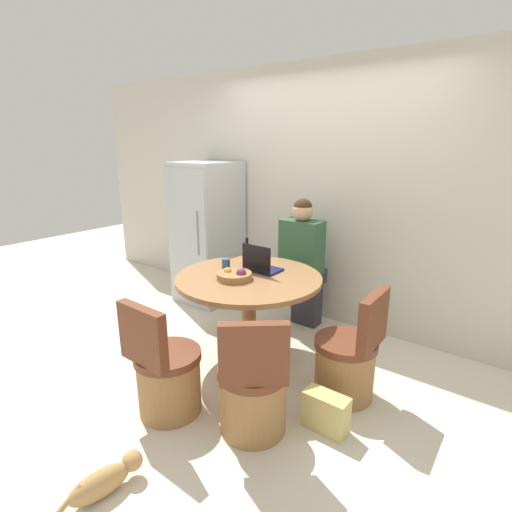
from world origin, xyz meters
TOP-DOWN VIEW (x-y plane):
  - ground_plane at (0.00, 0.00)m, footprint 12.00×12.00m
  - wall_back at (0.00, 1.39)m, footprint 7.00×0.06m
  - refrigerator at (-1.30, 1.00)m, footprint 0.63×0.68m
  - dining_table at (-0.04, 0.19)m, footprint 1.21×1.21m
  - chair_right_side at (0.87, 0.22)m, footprint 0.46×0.46m
  - chair_near_camera at (-0.05, -0.71)m, footprint 0.46×0.46m
  - chair_near_right_corner at (0.54, -0.50)m, footprint 0.53×0.53m
  - person_seated at (-0.01, 1.02)m, footprint 0.40×0.37m
  - laptop at (-0.03, 0.35)m, footprint 0.29×0.22m
  - fruit_bowl at (-0.08, 0.06)m, footprint 0.28×0.28m
  - coffee_cup at (-0.31, 0.22)m, footprint 0.07×0.07m
  - bottle at (-0.24, 0.42)m, footprint 0.07×0.07m
  - cat at (0.21, -1.37)m, footprint 0.17×0.47m
  - handbag at (0.92, -0.20)m, footprint 0.30×0.14m

SIDE VIEW (x-z plane):
  - ground_plane at x=0.00m, z-range 0.00..0.00m
  - cat at x=0.21m, z-range 0.00..0.17m
  - handbag at x=0.92m, z-range 0.00..0.26m
  - chair_right_side at x=0.87m, z-range -0.15..0.71m
  - chair_near_camera at x=-0.05m, z-range -0.15..0.71m
  - chair_near_right_corner at x=0.54m, z-range -0.15..0.71m
  - dining_table at x=-0.04m, z-range 0.21..0.97m
  - person_seated at x=-0.01m, z-range 0.06..1.38m
  - fruit_bowl at x=-0.08m, z-range 0.75..0.85m
  - refrigerator at x=-1.30m, z-range 0.00..1.62m
  - coffee_cup at x=-0.31m, z-range 0.77..0.86m
  - laptop at x=-0.03m, z-range 0.70..0.94m
  - bottle at x=-0.24m, z-range 0.74..0.99m
  - wall_back at x=0.00m, z-range 0.00..2.60m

